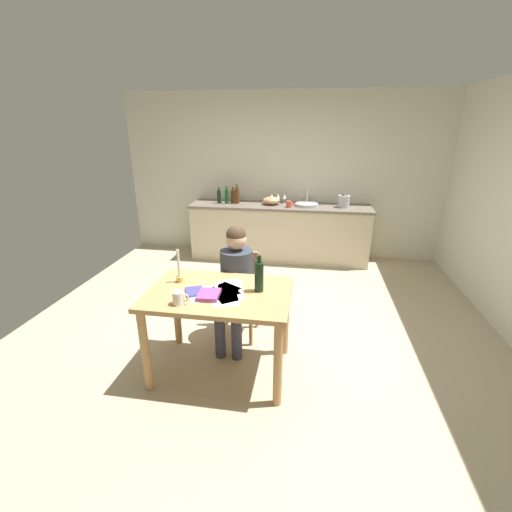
{
  "coord_description": "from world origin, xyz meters",
  "views": [
    {
      "loc": [
        0.5,
        -3.2,
        2.07
      ],
      "look_at": [
        -0.02,
        0.02,
        0.85
      ],
      "focal_mm": 24.41,
      "sensor_mm": 36.0,
      "label": 1
    }
  ],
  "objects_px": {
    "book_cookery": "(209,295)",
    "wine_glass_by_kettle": "(278,196)",
    "candlestick": "(179,273)",
    "bottle_sauce": "(237,195)",
    "chair_at_table": "(239,290)",
    "teacup_on_counter": "(289,204)",
    "sink_unit": "(307,204)",
    "book_magazine": "(194,291)",
    "wine_glass_near_sink": "(284,197)",
    "mixing_bowl": "(271,201)",
    "person_seated": "(235,279)",
    "bottle_oil": "(219,197)",
    "wine_bottle_on_table": "(259,276)",
    "bottle_wine_red": "(233,196)",
    "wine_glass_back_left": "(272,196)",
    "stovetop_kettle": "(344,201)",
    "bottle_vinegar": "(227,196)",
    "coffee_mug": "(179,298)",
    "dining_table": "(219,305)"
  },
  "relations": [
    {
      "from": "teacup_on_counter",
      "to": "wine_glass_near_sink",
      "type": "bearing_deg",
      "value": 108.3
    },
    {
      "from": "chair_at_table",
      "to": "book_cookery",
      "type": "xyz_separation_m",
      "value": [
        -0.09,
        -0.75,
        0.31
      ]
    },
    {
      "from": "candlestick",
      "to": "bottle_sauce",
      "type": "height_order",
      "value": "bottle_sauce"
    },
    {
      "from": "sink_unit",
      "to": "book_magazine",
      "type": "bearing_deg",
      "value": -105.81
    },
    {
      "from": "wine_glass_near_sink",
      "to": "wine_glass_back_left",
      "type": "xyz_separation_m",
      "value": [
        -0.2,
        0.0,
        0.0
      ]
    },
    {
      "from": "wine_glass_by_kettle",
      "to": "wine_glass_back_left",
      "type": "bearing_deg",
      "value": 180.0
    },
    {
      "from": "chair_at_table",
      "to": "teacup_on_counter",
      "type": "xyz_separation_m",
      "value": [
        0.35,
        2.12,
        0.46
      ]
    },
    {
      "from": "bottle_vinegar",
      "to": "book_magazine",
      "type": "bearing_deg",
      "value": -81.57
    },
    {
      "from": "chair_at_table",
      "to": "stovetop_kettle",
      "type": "xyz_separation_m",
      "value": [
        1.18,
        2.27,
        0.51
      ]
    },
    {
      "from": "bottle_oil",
      "to": "stovetop_kettle",
      "type": "height_order",
      "value": "bottle_oil"
    },
    {
      "from": "candlestick",
      "to": "wine_bottle_on_table",
      "type": "relative_size",
      "value": 0.95
    },
    {
      "from": "person_seated",
      "to": "wine_glass_back_left",
      "type": "xyz_separation_m",
      "value": [
        0.05,
        2.57,
        0.33
      ]
    },
    {
      "from": "book_cookery",
      "to": "mixing_bowl",
      "type": "distance_m",
      "value": 3.05
    },
    {
      "from": "bottle_sauce",
      "to": "mixing_bowl",
      "type": "distance_m",
      "value": 0.55
    },
    {
      "from": "bottle_wine_red",
      "to": "wine_glass_by_kettle",
      "type": "xyz_separation_m",
      "value": [
        0.72,
        0.09,
        0.0
      ]
    },
    {
      "from": "chair_at_table",
      "to": "wine_bottle_on_table",
      "type": "height_order",
      "value": "wine_bottle_on_table"
    },
    {
      "from": "person_seated",
      "to": "bottle_oil",
      "type": "relative_size",
      "value": 4.73
    },
    {
      "from": "book_cookery",
      "to": "wine_glass_by_kettle",
      "type": "distance_m",
      "value": 3.19
    },
    {
      "from": "coffee_mug",
      "to": "mixing_bowl",
      "type": "height_order",
      "value": "mixing_bowl"
    },
    {
      "from": "book_magazine",
      "to": "bottle_oil",
      "type": "distance_m",
      "value": 3.01
    },
    {
      "from": "candlestick",
      "to": "sink_unit",
      "type": "bearing_deg",
      "value": 69.67
    },
    {
      "from": "book_cookery",
      "to": "sink_unit",
      "type": "bearing_deg",
      "value": 73.44
    },
    {
      "from": "candlestick",
      "to": "book_magazine",
      "type": "bearing_deg",
      "value": -42.93
    },
    {
      "from": "dining_table",
      "to": "person_seated",
      "type": "relative_size",
      "value": 1.0
    },
    {
      "from": "book_magazine",
      "to": "wine_glass_back_left",
      "type": "height_order",
      "value": "wine_glass_back_left"
    },
    {
      "from": "dining_table",
      "to": "stovetop_kettle",
      "type": "height_order",
      "value": "stovetop_kettle"
    },
    {
      "from": "wine_glass_by_kettle",
      "to": "teacup_on_counter",
      "type": "relative_size",
      "value": 1.27
    },
    {
      "from": "coffee_mug",
      "to": "sink_unit",
      "type": "height_order",
      "value": "sink_unit"
    },
    {
      "from": "book_magazine",
      "to": "bottle_sauce",
      "type": "distance_m",
      "value": 3.0
    },
    {
      "from": "person_seated",
      "to": "wine_glass_by_kettle",
      "type": "distance_m",
      "value": 2.6
    },
    {
      "from": "dining_table",
      "to": "book_magazine",
      "type": "relative_size",
      "value": 6.75
    },
    {
      "from": "candlestick",
      "to": "bottle_sauce",
      "type": "relative_size",
      "value": 0.97
    },
    {
      "from": "book_cookery",
      "to": "wine_glass_near_sink",
      "type": "distance_m",
      "value": 3.2
    },
    {
      "from": "wine_bottle_on_table",
      "to": "wine_glass_near_sink",
      "type": "height_order",
      "value": "wine_bottle_on_table"
    },
    {
      "from": "dining_table",
      "to": "candlestick",
      "type": "distance_m",
      "value": 0.46
    },
    {
      "from": "mixing_bowl",
      "to": "sink_unit",
      "type": "bearing_deg",
      "value": -1.86
    },
    {
      "from": "bottle_sauce",
      "to": "wine_glass_near_sink",
      "type": "relative_size",
      "value": 2.0
    },
    {
      "from": "candlestick",
      "to": "mixing_bowl",
      "type": "xyz_separation_m",
      "value": [
        0.47,
        2.81,
        0.09
      ]
    },
    {
      "from": "wine_bottle_on_table",
      "to": "bottle_sauce",
      "type": "distance_m",
      "value": 2.97
    },
    {
      "from": "candlestick",
      "to": "book_cookery",
      "type": "relative_size",
      "value": 1.46
    },
    {
      "from": "candlestick",
      "to": "bottle_wine_red",
      "type": "height_order",
      "value": "bottle_wine_red"
    },
    {
      "from": "wine_glass_near_sink",
      "to": "bottle_sauce",
      "type": "bearing_deg",
      "value": -169.33
    },
    {
      "from": "wine_bottle_on_table",
      "to": "sink_unit",
      "type": "xyz_separation_m",
      "value": [
        0.32,
        2.86,
        0.01
      ]
    },
    {
      "from": "chair_at_table",
      "to": "book_cookery",
      "type": "height_order",
      "value": "chair_at_table"
    },
    {
      "from": "wine_bottle_on_table",
      "to": "wine_glass_by_kettle",
      "type": "height_order",
      "value": "wine_bottle_on_table"
    },
    {
      "from": "dining_table",
      "to": "teacup_on_counter",
      "type": "xyz_separation_m",
      "value": [
        0.38,
        2.77,
        0.3
      ]
    },
    {
      "from": "sink_unit",
      "to": "stovetop_kettle",
      "type": "xyz_separation_m",
      "value": [
        0.56,
        -0.0,
        0.08
      ]
    },
    {
      "from": "book_cookery",
      "to": "bottle_oil",
      "type": "relative_size",
      "value": 0.81
    },
    {
      "from": "bottle_vinegar",
      "to": "mixing_bowl",
      "type": "height_order",
      "value": "bottle_vinegar"
    },
    {
      "from": "bottle_sauce",
      "to": "wine_glass_near_sink",
      "type": "bearing_deg",
      "value": 10.67
    }
  ]
}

